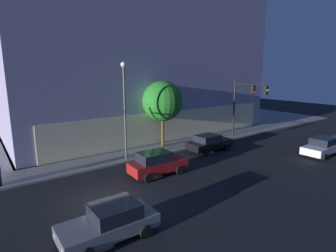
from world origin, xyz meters
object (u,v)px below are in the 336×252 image
object	(u,v)px
car_grey	(110,221)
car_white	(321,147)
sidewalk_tree	(163,101)
car_red	(157,163)
traffic_light_far_corner	(246,97)
street_lamp_sidewalk	(125,100)
car_black	(209,143)
modern_building	(121,48)

from	to	relation	value
car_grey	car_white	distance (m)	20.35
sidewalk_tree	car_red	distance (m)	8.08
traffic_light_far_corner	car_grey	bearing A→B (deg)	-157.91
street_lamp_sidewalk	car_black	xyz separation A→B (m)	(7.65, -2.07, -4.36)
car_grey	traffic_light_far_corner	bearing A→B (deg)	22.09
car_black	traffic_light_far_corner	bearing A→B (deg)	7.07
car_red	car_black	size ratio (longest dim) A/B	0.94
street_lamp_sidewalk	car_black	bearing A→B (deg)	-15.11
car_black	car_white	distance (m)	9.94
modern_building	car_black	world-z (taller)	modern_building
car_grey	car_red	size ratio (longest dim) A/B	1.02
traffic_light_far_corner	car_black	xyz separation A→B (m)	(-6.15, -0.76, -3.85)
sidewalk_tree	car_grey	distance (m)	15.31
street_lamp_sidewalk	sidewalk_tree	xyz separation A→B (m)	(4.79, 1.48, -0.58)
traffic_light_far_corner	car_red	size ratio (longest dim) A/B	1.51
traffic_light_far_corner	car_red	bearing A→B (deg)	-168.09
traffic_light_far_corner	sidewalk_tree	xyz separation A→B (m)	(-9.02, 2.78, -0.07)
modern_building	car_white	world-z (taller)	modern_building
modern_building	traffic_light_far_corner	size ratio (longest dim) A/B	4.66
modern_building	street_lamp_sidewalk	distance (m)	16.80
car_white	car_grey	bearing A→B (deg)	-179.48
traffic_light_far_corner	sidewalk_tree	bearing A→B (deg)	162.85
traffic_light_far_corner	car_grey	world-z (taller)	traffic_light_far_corner
sidewalk_tree	car_grey	world-z (taller)	sidewalk_tree
car_grey	car_black	size ratio (longest dim) A/B	0.95
traffic_light_far_corner	car_white	size ratio (longest dim) A/B	1.58
traffic_light_far_corner	street_lamp_sidewalk	distance (m)	13.88
car_grey	car_black	bearing A→B (deg)	28.24
traffic_light_far_corner	modern_building	bearing A→B (deg)	113.53
car_grey	car_red	distance (m)	7.73
car_red	sidewalk_tree	bearing A→B (deg)	51.62
street_lamp_sidewalk	car_grey	bearing A→B (deg)	-121.20
traffic_light_far_corner	car_white	distance (m)	8.64
modern_building	sidewalk_tree	bearing A→B (deg)	-99.88
modern_building	car_red	distance (m)	21.86
modern_building	traffic_light_far_corner	distance (m)	17.99
traffic_light_far_corner	car_grey	xyz separation A→B (m)	(-19.35, -7.85, -3.88)
sidewalk_tree	car_black	size ratio (longest dim) A/B	1.39
modern_building	street_lamp_sidewalk	xyz separation A→B (m)	(-7.02, -14.28, -5.37)
sidewalk_tree	car_black	xyz separation A→B (m)	(2.86, -3.55, -3.78)
modern_building	street_lamp_sidewalk	world-z (taller)	modern_building
street_lamp_sidewalk	car_grey	xyz separation A→B (m)	(-5.55, -9.16, -4.39)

